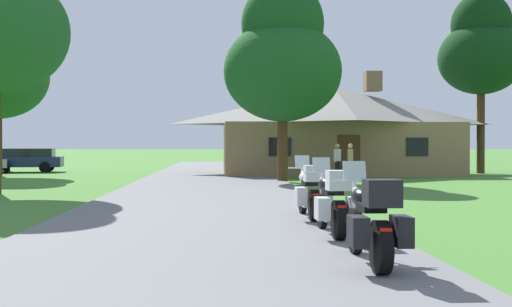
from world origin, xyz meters
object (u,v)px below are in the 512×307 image
at_px(parked_navy_suv_far_left, 23,159).
at_px(motorcycle_black_nearest_to_camera, 371,223).
at_px(bystander_white_shirt_near_lodge, 337,159).
at_px(tree_by_lodge_front, 283,57).
at_px(bystander_tan_shirt_beside_signpost, 350,160).
at_px(motorcycle_white_farthest_in_row, 310,192).
at_px(tree_right_of_lodge, 481,49).
at_px(motorcycle_black_second_in_row, 333,203).

bearing_deg(parked_navy_suv_far_left, motorcycle_black_nearest_to_camera, -162.83).
relative_size(motorcycle_black_nearest_to_camera, bystander_white_shirt_near_lodge, 1.25).
bearing_deg(motorcycle_black_nearest_to_camera, parked_navy_suv_far_left, 114.31).
distance_m(bystander_white_shirt_near_lodge, tree_by_lodge_front, 5.49).
xyz_separation_m(bystander_white_shirt_near_lodge, bystander_tan_shirt_beside_signpost, (0.40, -1.00, 0.00)).
xyz_separation_m(motorcycle_white_farthest_in_row, bystander_tan_shirt_beside_signpost, (4.02, 14.94, 0.32)).
bearing_deg(tree_right_of_lodge, tree_by_lodge_front, -147.43).
xyz_separation_m(motorcycle_black_nearest_to_camera, tree_right_of_lodge, (12.96, 27.17, 6.44)).
bearing_deg(motorcycle_white_farthest_in_row, bystander_tan_shirt_beside_signpost, 73.52).
height_order(motorcycle_black_nearest_to_camera, bystander_white_shirt_near_lodge, bystander_white_shirt_near_lodge).
distance_m(tree_by_lodge_front, tree_right_of_lodge, 14.42).
distance_m(motorcycle_white_farthest_in_row, bystander_tan_shirt_beside_signpost, 15.47).
bearing_deg(bystander_tan_shirt_beside_signpost, bystander_white_shirt_near_lodge, 39.26).
xyz_separation_m(motorcycle_black_second_in_row, motorcycle_white_farthest_in_row, (-0.02, 2.51, 0.00)).
height_order(motorcycle_black_second_in_row, parked_navy_suv_far_left, parked_navy_suv_far_left).
height_order(bystander_white_shirt_near_lodge, parked_navy_suv_far_left, bystander_white_shirt_near_lodge).
relative_size(motorcycle_black_nearest_to_camera, bystander_tan_shirt_beside_signpost, 1.25).
xyz_separation_m(motorcycle_black_nearest_to_camera, bystander_white_shirt_near_lodge, (3.62, 21.16, 0.32)).
bearing_deg(motorcycle_black_nearest_to_camera, tree_by_lodge_front, 87.82).
height_order(tree_by_lodge_front, parked_navy_suv_far_left, tree_by_lodge_front).
bearing_deg(parked_navy_suv_far_left, motorcycle_black_second_in_row, -160.75).
bearing_deg(tree_right_of_lodge, motorcycle_black_nearest_to_camera, -115.50).
height_order(bystander_tan_shirt_beside_signpost, tree_by_lodge_front, tree_by_lodge_front).
height_order(bystander_white_shirt_near_lodge, tree_right_of_lodge, tree_right_of_lodge).
distance_m(motorcycle_black_second_in_row, tree_right_of_lodge, 28.40).
height_order(bystander_tan_shirt_beside_signpost, parked_navy_suv_far_left, bystander_tan_shirt_beside_signpost).
bearing_deg(tree_right_of_lodge, motorcycle_black_second_in_row, -117.91).
height_order(motorcycle_black_nearest_to_camera, tree_right_of_lodge, tree_right_of_lodge).
xyz_separation_m(motorcycle_black_second_in_row, bystander_tan_shirt_beside_signpost, (4.00, 17.44, 0.32)).
height_order(motorcycle_black_second_in_row, motorcycle_white_farthest_in_row, same).
distance_m(motorcycle_white_farthest_in_row, tree_by_lodge_front, 15.04).
relative_size(motorcycle_black_second_in_row, tree_by_lodge_front, 0.24).
bearing_deg(bystander_white_shirt_near_lodge, motorcycle_white_farthest_in_row, -159.78).
height_order(motorcycle_black_nearest_to_camera, motorcycle_white_farthest_in_row, same).
bearing_deg(motorcycle_black_second_in_row, bystander_white_shirt_near_lodge, 77.55).
bearing_deg(bystander_white_shirt_near_lodge, motorcycle_black_nearest_to_camera, -156.67).
distance_m(tree_by_lodge_front, parked_navy_suv_far_left, 18.46).
relative_size(motorcycle_black_second_in_row, parked_navy_suv_far_left, 0.44).
distance_m(motorcycle_black_nearest_to_camera, motorcycle_black_second_in_row, 2.72).
bearing_deg(bystander_tan_shirt_beside_signpost, motorcycle_white_farthest_in_row, -177.55).
xyz_separation_m(motorcycle_black_nearest_to_camera, motorcycle_black_second_in_row, (0.01, 2.72, 0.00)).
bearing_deg(motorcycle_black_nearest_to_camera, bystander_tan_shirt_beside_signpost, 79.19).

